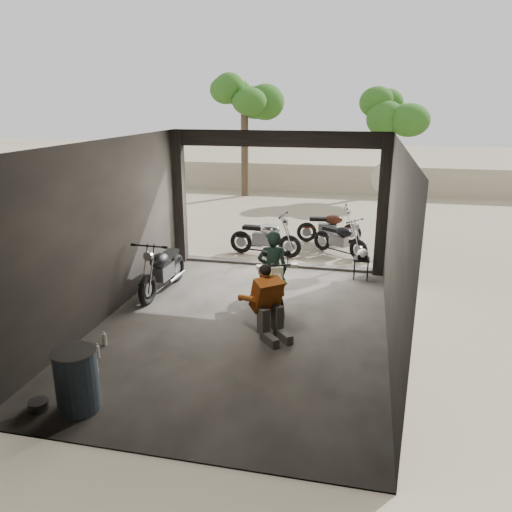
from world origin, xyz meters
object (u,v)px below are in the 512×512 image
at_px(mechanic, 271,305).
at_px(stool, 361,261).
at_px(outside_bike_c, 340,236).
at_px(main_bike, 271,284).
at_px(rider, 272,271).
at_px(outside_bike_b, 329,224).
at_px(helmet, 363,254).
at_px(outside_bike_a, 265,234).
at_px(oil_drum, 77,381).
at_px(left_bike, 162,266).
at_px(sign_post, 387,194).

bearing_deg(mechanic, stool, 25.73).
xyz_separation_m(outside_bike_c, stool, (0.58, -1.74, -0.09)).
bearing_deg(main_bike, rider, 66.29).
relative_size(outside_bike_b, helmet, 6.15).
height_order(outside_bike_a, oil_drum, outside_bike_a).
relative_size(main_bike, helmet, 6.55).
bearing_deg(stool, outside_bike_a, 152.35).
bearing_deg(outside_bike_b, outside_bike_c, -167.60).
bearing_deg(outside_bike_a, outside_bike_b, -36.76).
relative_size(left_bike, stool, 3.57).
relative_size(stool, helmet, 1.91).
relative_size(rider, stool, 3.21).
height_order(main_bike, outside_bike_c, main_bike).
relative_size(main_bike, sign_post, 0.68).
bearing_deg(sign_post, outside_bike_b, 134.68).
relative_size(mechanic, oil_drum, 1.45).
height_order(mechanic, helmet, mechanic).
bearing_deg(sign_post, mechanic, -116.34).
bearing_deg(outside_bike_c, oil_drum, -165.77).
relative_size(outside_bike_a, stool, 3.43).
relative_size(main_bike, rider, 1.07).
xyz_separation_m(outside_bike_a, outside_bike_b, (1.51, 1.60, -0.03)).
relative_size(outside_bike_b, outside_bike_c, 1.05).
relative_size(left_bike, mechanic, 1.43).
bearing_deg(rider, stool, -143.59).
relative_size(outside_bike_a, mechanic, 1.37).
xyz_separation_m(outside_bike_b, outside_bike_c, (0.37, -1.15, -0.03)).
xyz_separation_m(helmet, oil_drum, (-3.45, -5.85, -0.18)).
bearing_deg(outside_bike_b, main_bike, 166.83).
height_order(outside_bike_b, mechanic, mechanic).
distance_m(outside_bike_b, mechanic, 6.24).
relative_size(left_bike, rider, 1.11).
bearing_deg(main_bike, outside_bike_c, 52.87).
bearing_deg(left_bike, outside_bike_a, 66.04).
distance_m(helmet, oil_drum, 6.79).
height_order(outside_bike_a, mechanic, mechanic).
distance_m(outside_bike_c, sign_post, 1.59).
bearing_deg(helmet, stool, 129.24).
xyz_separation_m(main_bike, left_bike, (-2.37, 0.48, 0.03)).
xyz_separation_m(main_bike, outside_bike_b, (0.68, 5.11, -0.03)).
distance_m(oil_drum, sign_post, 8.60).
bearing_deg(mechanic, helmet, 25.30).
xyz_separation_m(main_bike, outside_bike_a, (-0.83, 3.51, 0.01)).
distance_m(rider, oil_drum, 4.20).
xyz_separation_m(outside_bike_a, stool, (2.46, -1.29, -0.15)).
relative_size(main_bike, left_bike, 0.96).
xyz_separation_m(stool, sign_post, (0.50, 1.67, 1.25)).
xyz_separation_m(outside_bike_c, sign_post, (1.08, -0.07, 1.16)).
xyz_separation_m(outside_bike_a, rider, (0.83, -3.39, 0.22)).
bearing_deg(stool, oil_drum, -120.32).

